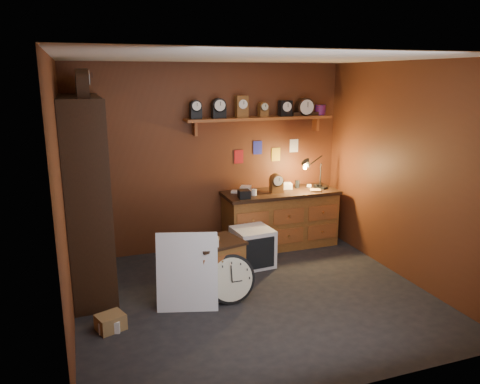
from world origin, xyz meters
name	(u,v)px	position (x,y,z in m)	size (l,w,h in m)	color
floor	(255,297)	(0.00, 0.00, 0.00)	(4.00, 4.00, 0.00)	black
room_shell	(256,150)	(0.04, 0.11, 1.72)	(4.02, 3.62, 2.71)	#5B2C15
shelving_unit	(84,187)	(-1.79, 0.98, 1.25)	(0.47, 1.60, 2.58)	black
workbench	(280,216)	(0.98, 1.47, 0.47)	(1.73, 0.66, 1.36)	brown
low_cabinet	(216,265)	(-0.40, 0.23, 0.36)	(0.68, 0.62, 0.75)	brown
big_round_clock	(231,279)	(-0.31, -0.02, 0.28)	(0.57, 0.18, 0.57)	black
white_panel	(188,308)	(-0.80, -0.01, 0.00)	(0.67, 0.03, 0.89)	silver
mini_fridge	(253,247)	(0.31, 0.90, 0.26)	(0.53, 0.55, 0.52)	silver
floor_box_a	(111,322)	(-1.65, -0.18, 0.08)	(0.27, 0.22, 0.16)	olive
floor_box_b	(111,323)	(-1.65, -0.16, 0.06)	(0.21, 0.25, 0.12)	white
floor_box_c	(183,261)	(-0.60, 1.12, 0.09)	(0.24, 0.20, 0.18)	olive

